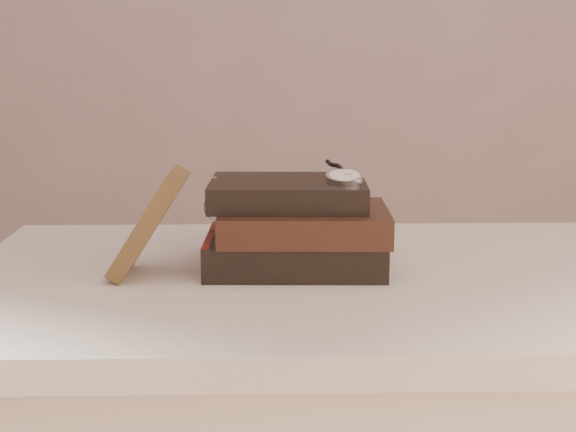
{
  "coord_description": "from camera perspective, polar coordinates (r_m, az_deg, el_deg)",
  "views": [
    {
      "loc": [
        -0.07,
        -0.7,
        1.06
      ],
      "look_at": [
        -0.04,
        0.38,
        0.82
      ],
      "focal_mm": 48.98,
      "sensor_mm": 36.0,
      "label": 1
    }
  ],
  "objects": [
    {
      "name": "table",
      "position": [
        1.13,
        2.27,
        -8.63
      ],
      "size": [
        1.0,
        0.6,
        0.75
      ],
      "color": "beige",
      "rests_on": "ground"
    },
    {
      "name": "eyeglasses",
      "position": [
        1.19,
        -3.73,
        0.69
      ],
      "size": [
        0.11,
        0.12,
        0.05
      ],
      "color": "silver",
      "rests_on": "book_stack"
    },
    {
      "name": "pocket_watch",
      "position": [
        1.08,
        4.05,
        2.87
      ],
      "size": [
        0.05,
        0.15,
        0.02
      ],
      "color": "silver",
      "rests_on": "book_stack"
    },
    {
      "name": "journal",
      "position": [
        1.08,
        -10.05,
        -0.49
      ],
      "size": [
        0.11,
        0.1,
        0.15
      ],
      "primitive_type": "cube",
      "rotation": [
        0.0,
        0.57,
        -0.01
      ],
      "color": "#3B2916",
      "rests_on": "table"
    },
    {
      "name": "book_stack",
      "position": [
        1.11,
        0.59,
        -0.85
      ],
      "size": [
        0.26,
        0.18,
        0.12
      ],
      "color": "black",
      "rests_on": "table"
    }
  ]
}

